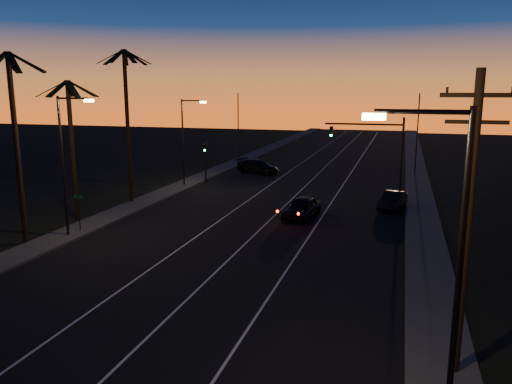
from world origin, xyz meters
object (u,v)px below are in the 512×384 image
(signal_mast, at_px, (376,141))
(lead_car, at_px, (302,208))
(utility_pole, at_px, (468,221))
(cross_car, at_px, (258,167))
(right_car, at_px, (393,200))

(signal_mast, bearing_deg, lead_car, -112.33)
(signal_mast, height_order, lead_car, signal_mast)
(utility_pole, distance_m, signal_mast, 30.33)
(signal_mast, xyz_separation_m, cross_car, (-13.34, 7.60, -4.00))
(utility_pole, xyz_separation_m, signal_mast, (-4.46, 29.99, -0.53))
(signal_mast, distance_m, lead_car, 12.55)
(lead_car, distance_m, right_car, 8.08)
(lead_car, xyz_separation_m, cross_car, (-8.82, 18.61, -0.01))
(utility_pole, bearing_deg, right_car, 96.20)
(signal_mast, bearing_deg, cross_car, 150.33)
(signal_mast, xyz_separation_m, right_car, (1.86, -6.07, -4.08))
(utility_pole, relative_size, lead_car, 1.88)
(lead_car, height_order, right_car, lead_car)
(right_car, xyz_separation_m, cross_car, (-15.20, 13.66, 0.08))
(lead_car, xyz_separation_m, right_car, (6.39, 4.95, -0.09))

